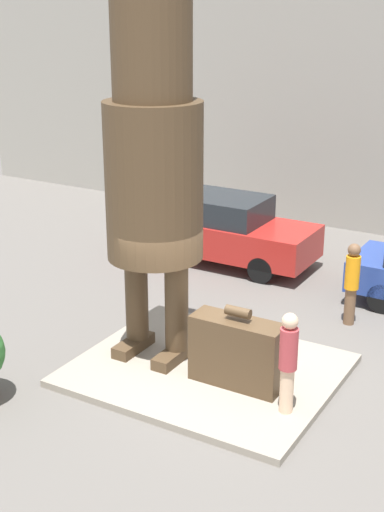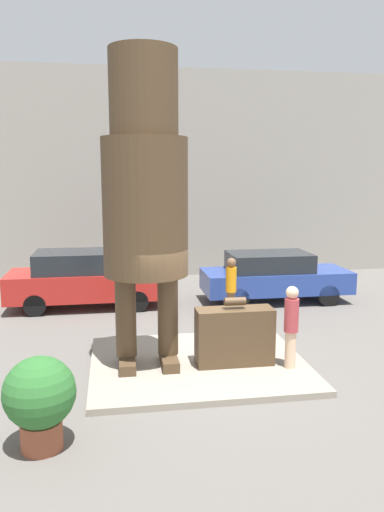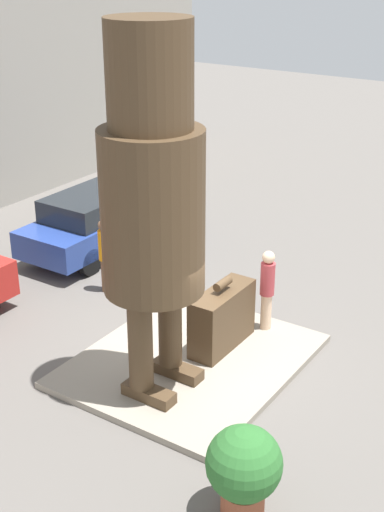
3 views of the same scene
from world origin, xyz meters
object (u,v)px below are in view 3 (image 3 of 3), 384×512
(parked_car_blue, at_px, (100,219))
(worker_hivis, at_px, (105,252))
(tourist, at_px, (267,287))
(giant_suitcase, at_px, (222,318))
(statue_figure, at_px, (152,189))
(planter_pot, at_px, (244,468))

(parked_car_blue, height_order, worker_hivis, worker_hivis)
(tourist, distance_m, parked_car_blue, 5.70)
(giant_suitcase, distance_m, tourist, 1.16)
(statue_figure, relative_size, worker_hivis, 3.59)
(giant_suitcase, relative_size, worker_hivis, 0.92)
(planter_pot, bearing_deg, tourist, 24.64)
(tourist, bearing_deg, planter_pot, -155.36)
(giant_suitcase, xyz_separation_m, tourist, (1.05, -0.38, 0.32))
(planter_pot, distance_m, worker_hivis, 7.29)
(tourist, xyz_separation_m, planter_pot, (-4.52, -2.07, -0.24))
(parked_car_blue, bearing_deg, planter_pot, -128.35)
(tourist, xyz_separation_m, worker_hivis, (-0.28, 3.85, -0.10))
(statue_figure, height_order, tourist, statue_figure)
(parked_car_blue, height_order, planter_pot, parked_car_blue)
(planter_pot, relative_size, worker_hivis, 0.82)
(statue_figure, distance_m, worker_hivis, 4.92)
(statue_figure, height_order, worker_hivis, statue_figure)
(planter_pot, bearing_deg, parked_car_blue, 51.65)
(giant_suitcase, distance_m, worker_hivis, 3.56)
(statue_figure, xyz_separation_m, tourist, (2.79, -0.63, -2.65))
(tourist, bearing_deg, statue_figure, 167.22)
(statue_figure, relative_size, giant_suitcase, 3.90)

